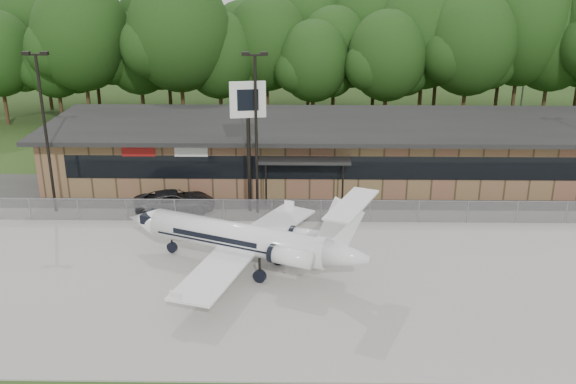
{
  "coord_description": "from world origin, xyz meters",
  "views": [
    {
      "loc": [
        -2.44,
        -21.62,
        15.39
      ],
      "look_at": [
        -2.98,
        12.0,
        3.12
      ],
      "focal_mm": 40.0,
      "sensor_mm": 36.0,
      "label": 1
    }
  ],
  "objects_px": {
    "suv": "(175,202)",
    "business_jet": "(247,240)",
    "pole_sign": "(248,114)",
    "terminal": "(331,149)"
  },
  "relations": [
    {
      "from": "suv",
      "to": "business_jet",
      "type": "bearing_deg",
      "value": -161.72
    },
    {
      "from": "suv",
      "to": "pole_sign",
      "type": "relative_size",
      "value": 0.61
    },
    {
      "from": "business_jet",
      "to": "suv",
      "type": "xyz_separation_m",
      "value": [
        -5.27,
        8.07,
        -0.98
      ]
    },
    {
      "from": "terminal",
      "to": "business_jet",
      "type": "relative_size",
      "value": 2.97
    },
    {
      "from": "business_jet",
      "to": "pole_sign",
      "type": "xyz_separation_m",
      "value": [
        -0.45,
        8.24,
        4.75
      ]
    },
    {
      "from": "suv",
      "to": "terminal",
      "type": "bearing_deg",
      "value": -69.55
    },
    {
      "from": "pole_sign",
      "to": "terminal",
      "type": "bearing_deg",
      "value": 43.12
    },
    {
      "from": "terminal",
      "to": "suv",
      "type": "bearing_deg",
      "value": -144.66
    },
    {
      "from": "suv",
      "to": "pole_sign",
      "type": "distance_m",
      "value": 7.49
    },
    {
      "from": "pole_sign",
      "to": "business_jet",
      "type": "bearing_deg",
      "value": -96.19
    }
  ]
}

